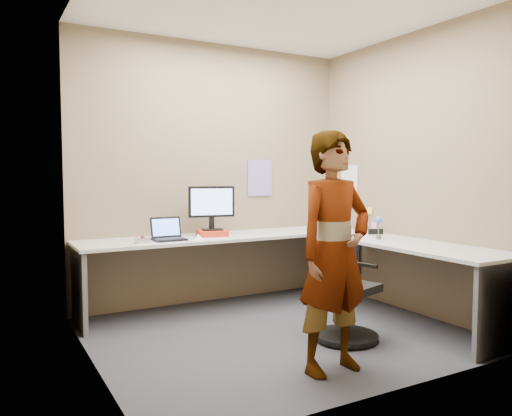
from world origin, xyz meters
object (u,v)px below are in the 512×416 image
monitor (212,204)px  person (334,252)px  desk (296,254)px  office_chair (340,291)px

monitor → person: bearing=-76.1°
desk → monitor: monitor is taller
person → desk: bearing=62.5°
monitor → office_chair: bearing=-57.1°
desk → person: 1.37m
desk → office_chair: 0.78m
monitor → office_chair: (0.53, -1.36, -0.65)m
desk → monitor: bearing=134.8°
office_chair → person: size_ratio=0.59×
monitor → person: 1.87m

